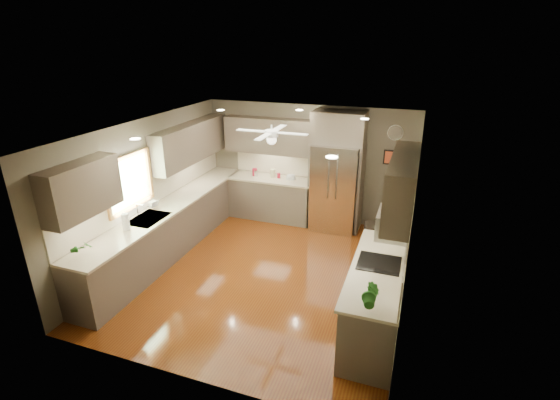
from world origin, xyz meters
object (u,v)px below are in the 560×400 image
Objects in this scene: microwave at (393,224)px; soap_bottle at (154,203)px; canister_b at (256,173)px; canister_a at (255,172)px; potted_plant_left at (82,248)px; canister_d at (279,176)px; stool at (375,236)px; bowl at (291,179)px; canister_c at (273,173)px; potted_plant_right at (370,296)px; refrigerator at (336,174)px; paper_towel at (126,222)px.

soap_bottle is at bearing 173.84° from microwave.
microwave is at bearing -41.36° from canister_b.
canister_a is 0.59× the size of potted_plant_left.
canister_a is 1.58× the size of canister_d.
stool is (3.72, 1.65, -0.81)m from soap_bottle.
soap_bottle is 0.99× the size of bowl.
canister_c is 0.34× the size of microwave.
potted_plant_left reaches higher than stool.
stool is at bearing -13.44° from canister_b.
canister_a is at bearing 127.52° from potted_plant_right.
potted_plant_left is (-0.88, -4.08, 0.07)m from canister_b.
canister_a is 0.04m from canister_b.
canister_d is 0.20× the size of microwave.
bowl is (0.42, -0.04, -0.06)m from canister_c.
canister_d is 1.28m from refrigerator.
bowl is at bearing -0.76° from canister_a.
refrigerator is 1.47m from stool.
refrigerator is at bearing 39.18° from soap_bottle.
canister_b is at bearing 66.57° from soap_bottle.
soap_bottle is (-0.96, -2.31, 0.02)m from canister_a.
potted_plant_right is at bearing -95.18° from microwave.
refrigerator is (1.27, -0.06, 0.19)m from canister_d.
canister_c is at bearing 59.72° from soap_bottle.
canister_c reaches higher than stool.
bowl is at bearing 161.18° from stool.
soap_bottle is 0.57× the size of potted_plant_right.
canister_a reaches higher than stool.
refrigerator is 3.03m from microwave.
microwave is at bearing -46.91° from canister_d.
microwave is (4.10, -0.44, 0.44)m from soap_bottle.
soap_bottle is (-1.51, -2.33, 0.04)m from canister_d.
canister_b is at bearing -24.17° from canister_a.
soap_bottle is at bearing -123.04° from canister_d.
canister_d is 3.82m from microwave.
potted_plant_left is 4.85m from refrigerator.
microwave is (3.15, -2.75, 0.46)m from canister_a.
potted_plant_left is (0.11, -1.78, 0.04)m from soap_bottle.
bowl is 0.09× the size of refrigerator.
bowl is at bearing -5.39° from canister_d.
stool is at bearing 100.55° from microwave.
paper_towel is at bearing 168.84° from potted_plant_right.
soap_bottle is at bearing -156.12° from stool.
canister_a is at bearing -175.72° from canister_c.
potted_plant_left is at bearing -102.20° from canister_b.
canister_a is at bearing 67.50° from soap_bottle.
potted_plant_left is at bearing -108.83° from canister_d.
potted_plant_left is 1.37× the size of bowl.
canister_b is 4.95m from potted_plant_right.
potted_plant_right is (3.04, -3.96, 0.10)m from canister_a.
canister_b is 0.47× the size of potted_plant_left.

